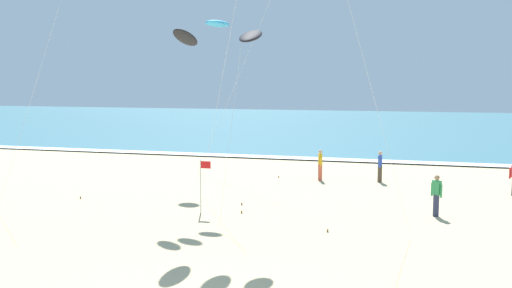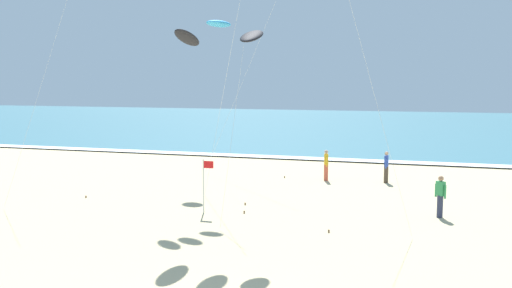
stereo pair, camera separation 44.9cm
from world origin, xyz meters
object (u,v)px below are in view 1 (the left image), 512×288
Objects in this scene: bystander_blue_top at (380,166)px; bystander_green_top at (436,195)px; lifeguard_flag at (202,181)px; kite_arc_cobalt_far at (218,33)px; bystander_yellow_top at (320,165)px.

bystander_blue_top is 1.00× the size of bystander_green_top.
lifeguard_flag is (-8.74, -1.86, 0.45)m from bystander_green_top.
bystander_blue_top is at bearing 66.23° from kite_arc_cobalt_far.
kite_arc_cobalt_far is 4.46× the size of bystander_yellow_top.
bystander_blue_top is at bearing 109.88° from bystander_green_top.
lifeguard_flag reaches higher than bystander_blue_top.
bystander_green_top is 0.76× the size of lifeguard_flag.
lifeguard_flag is at bearing -126.12° from bystander_blue_top.
bystander_yellow_top is at bearing -174.77° from bystander_blue_top.
bystander_yellow_top is 8.48m from bystander_green_top.
bystander_blue_top is 3.02m from bystander_yellow_top.
kite_arc_cobalt_far is 10.21m from bystander_green_top.
bystander_green_top is (5.45, -6.49, 0.00)m from bystander_yellow_top.
bystander_blue_top is 10.69m from lifeguard_flag.
bystander_yellow_top is at bearing 68.49° from lifeguard_flag.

